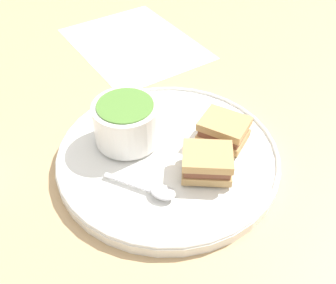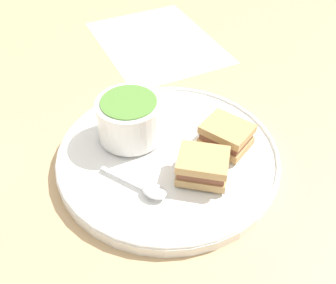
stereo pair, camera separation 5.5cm
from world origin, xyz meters
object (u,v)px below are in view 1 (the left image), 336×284
sandwich_half_near (209,161)px  spoon (157,191)px  soup_bowl (127,122)px  sandwich_half_far (224,130)px

sandwich_half_near → spoon: bearing=158.7°
spoon → sandwich_half_near: sandwich_half_near is taller
sandwich_half_near → soup_bowl: bearing=98.8°
sandwich_half_near → sandwich_half_far: 0.07m
spoon → sandwich_half_far: bearing=71.2°
soup_bowl → sandwich_half_far: soup_bowl is taller
sandwich_half_near → sandwich_half_far: bearing=15.0°
soup_bowl → sandwich_half_near: size_ratio=1.12×
soup_bowl → sandwich_half_far: bearing=-52.7°
soup_bowl → spoon: (-0.05, -0.10, -0.03)m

